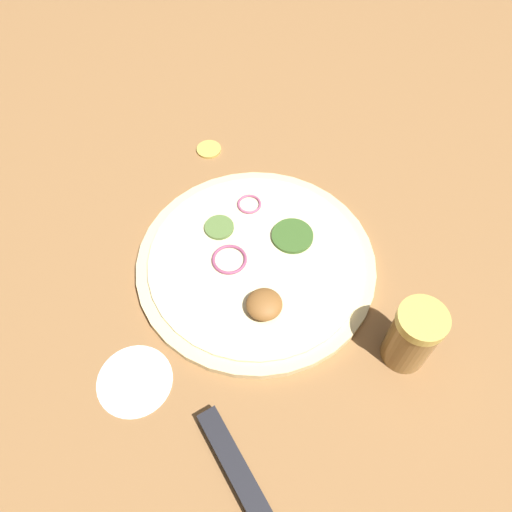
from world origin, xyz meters
name	(u,v)px	position (x,y,z in m)	size (l,w,h in m)	color
ground_plane	(256,265)	(0.00, 0.00, 0.00)	(3.00, 3.00, 0.00)	olive
pizza	(256,263)	(0.00, 0.00, 0.01)	(0.28, 0.28, 0.03)	beige
knife	(259,512)	(-0.14, 0.22, 0.01)	(0.28, 0.16, 0.02)	silver
spice_jar	(413,336)	(-0.19, 0.01, 0.04)	(0.05, 0.05, 0.09)	olive
loose_cap	(209,148)	(0.16, -0.13, 0.00)	(0.03, 0.03, 0.01)	gold
flour_patch	(135,381)	(0.03, 0.19, 0.00)	(0.08, 0.08, 0.00)	white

